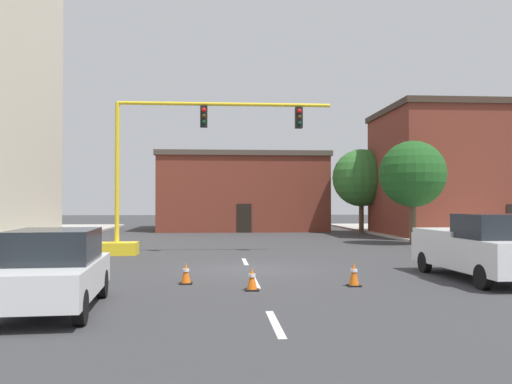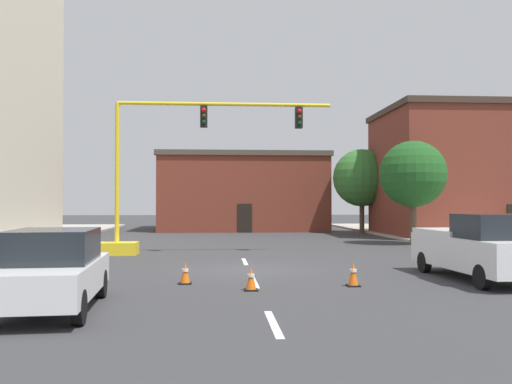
% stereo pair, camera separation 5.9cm
% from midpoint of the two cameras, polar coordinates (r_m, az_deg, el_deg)
% --- Properties ---
extents(ground_plane, '(160.00, 160.00, 0.00)m').
position_cam_midpoint_polar(ground_plane, '(19.24, -0.84, -8.02)').
color(ground_plane, '#38383A').
extents(sidewalk_right, '(6.00, 56.00, 0.14)m').
position_cam_midpoint_polar(sidewalk_right, '(30.66, 23.58, -5.19)').
color(sidewalk_right, '#B2ADA3').
rests_on(sidewalk_right, ground_plane).
extents(lane_stripe_seg_1, '(0.16, 2.40, 0.01)m').
position_cam_midpoint_polar(lane_stripe_seg_1, '(10.88, 1.84, -13.43)').
color(lane_stripe_seg_1, silver).
rests_on(lane_stripe_seg_1, ground_plane).
extents(lane_stripe_seg_2, '(0.16, 2.40, 0.01)m').
position_cam_midpoint_polar(lane_stripe_seg_2, '(16.27, -0.22, -9.28)').
color(lane_stripe_seg_2, silver).
rests_on(lane_stripe_seg_2, ground_plane).
extents(lane_stripe_seg_3, '(0.16, 2.40, 0.01)m').
position_cam_midpoint_polar(lane_stripe_seg_3, '(21.72, -1.23, -7.20)').
color(lane_stripe_seg_3, silver).
rests_on(lane_stripe_seg_3, ground_plane).
extents(building_brick_center, '(13.70, 10.29, 6.31)m').
position_cam_midpoint_polar(building_brick_center, '(46.95, -1.58, -0.03)').
color(building_brick_center, brown).
rests_on(building_brick_center, ground_plane).
extents(building_row_right, '(13.48, 9.31, 8.74)m').
position_cam_midpoint_polar(building_row_right, '(41.06, 22.06, 1.89)').
color(building_row_right, brown).
rests_on(building_row_right, ground_plane).
extents(traffic_signal_gantry, '(10.47, 1.20, 6.83)m').
position_cam_midpoint_polar(traffic_signal_gantry, '(24.98, -11.03, -1.04)').
color(traffic_signal_gantry, yellow).
rests_on(traffic_signal_gantry, ground_plane).
extents(tree_right_mid, '(3.67, 3.67, 5.71)m').
position_cam_midpoint_polar(tree_right_mid, '(31.55, 15.84, 1.78)').
color(tree_right_mid, brown).
rests_on(tree_right_mid, ground_plane).
extents(tree_right_far, '(4.33, 4.33, 6.32)m').
position_cam_midpoint_polar(tree_right_far, '(42.29, 10.79, 1.44)').
color(tree_right_far, brown).
rests_on(tree_right_far, ground_plane).
extents(pickup_truck_white, '(2.25, 5.49, 1.99)m').
position_cam_midpoint_polar(pickup_truck_white, '(17.90, 22.08, -5.33)').
color(pickup_truck_white, white).
rests_on(pickup_truck_white, ground_plane).
extents(sedan_white_near_left, '(2.16, 4.62, 1.74)m').
position_cam_midpoint_polar(sedan_white_near_left, '(12.75, -20.33, -7.50)').
color(sedan_white_near_left, white).
rests_on(sedan_white_near_left, ground_plane).
extents(traffic_cone_roadside_a, '(0.36, 0.36, 0.61)m').
position_cam_midpoint_polar(traffic_cone_roadside_a, '(15.98, -7.36, -8.36)').
color(traffic_cone_roadside_a, black).
rests_on(traffic_cone_roadside_a, ground_plane).
extents(traffic_cone_roadside_b, '(0.36, 0.36, 0.62)m').
position_cam_midpoint_polar(traffic_cone_roadside_b, '(14.70, -0.54, -8.99)').
color(traffic_cone_roadside_b, black).
rests_on(traffic_cone_roadside_b, ground_plane).
extents(traffic_cone_roadside_c, '(0.36, 0.36, 0.68)m').
position_cam_midpoint_polar(traffic_cone_roadside_c, '(15.66, 9.98, -8.37)').
color(traffic_cone_roadside_c, black).
rests_on(traffic_cone_roadside_c, ground_plane).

